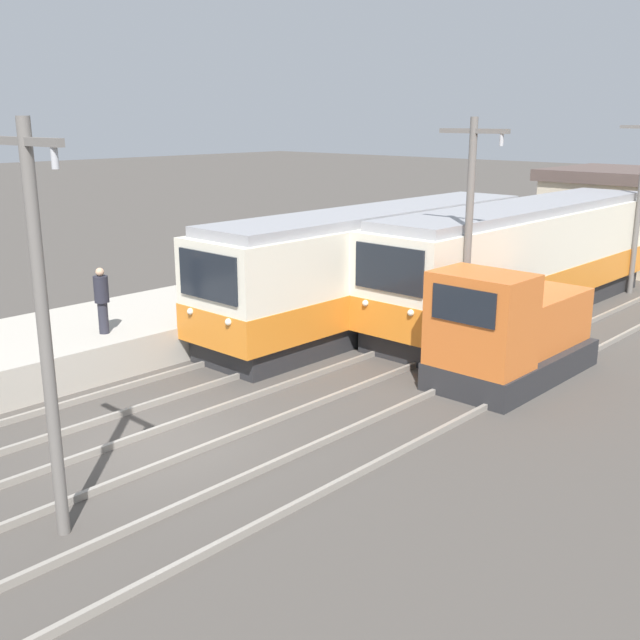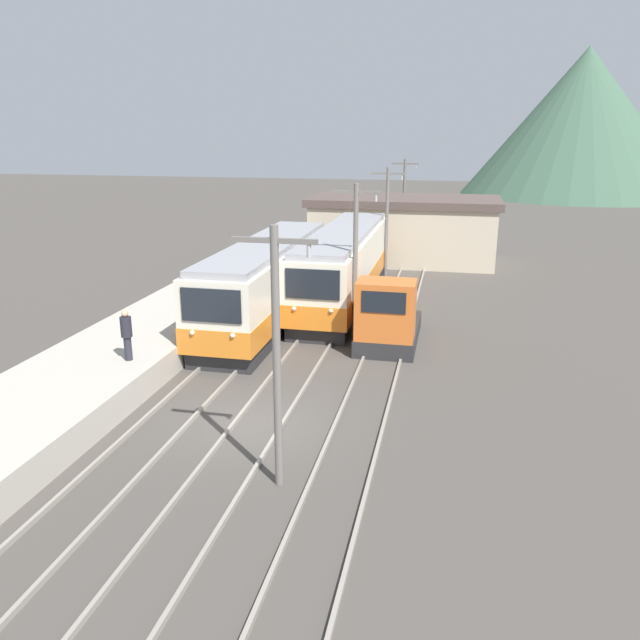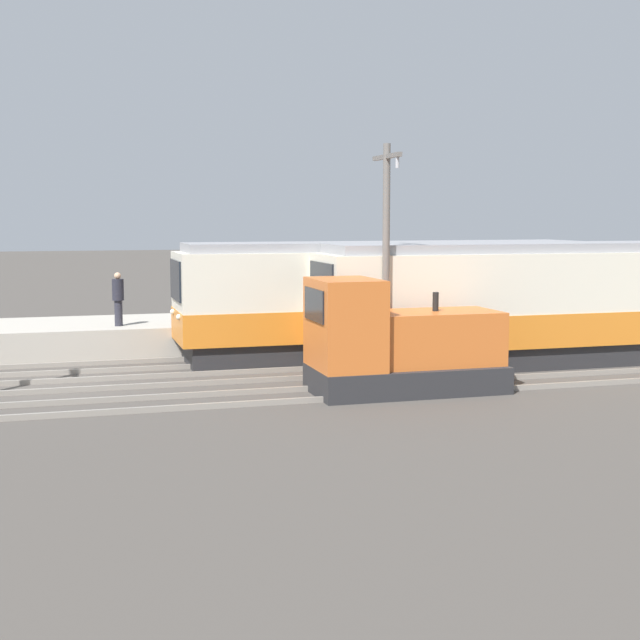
% 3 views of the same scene
% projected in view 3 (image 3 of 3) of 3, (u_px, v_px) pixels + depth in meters
% --- Properties ---
extents(ground_plane, '(200.00, 200.00, 0.00)m').
position_uv_depth(ground_plane, '(61.00, 387.00, 24.08)').
color(ground_plane, '#47423D').
extents(platform_left, '(4.50, 54.00, 0.99)m').
position_uv_depth(platform_left, '(61.00, 338.00, 29.98)').
color(platform_left, '#ADA599').
rests_on(platform_left, ground).
extents(track_left, '(1.54, 60.00, 0.14)m').
position_uv_depth(track_left, '(61.00, 368.00, 26.55)').
color(track_left, gray).
rests_on(track_left, ground).
extents(track_center, '(1.54, 60.00, 0.14)m').
position_uv_depth(track_center, '(61.00, 385.00, 23.88)').
color(track_center, gray).
rests_on(track_center, ground).
extents(track_right, '(1.54, 60.00, 0.14)m').
position_uv_depth(track_right, '(61.00, 408.00, 21.02)').
color(track_right, gray).
rests_on(track_right, ground).
extents(commuter_train_left, '(2.84, 13.88, 3.76)m').
position_uv_depth(commuter_train_left, '(387.00, 303.00, 29.21)').
color(commuter_train_left, '#28282B').
rests_on(commuter_train_left, ground).
extents(commuter_train_center, '(2.84, 14.72, 3.77)m').
position_uv_depth(commuter_train_center, '(547.00, 308.00, 27.71)').
color(commuter_train_center, '#28282B').
rests_on(commuter_train_center, ground).
extents(shunting_locomotive, '(2.40, 5.04, 3.00)m').
position_uv_depth(shunting_locomotive, '(397.00, 346.00, 23.22)').
color(shunting_locomotive, '#28282B').
rests_on(shunting_locomotive, ground).
extents(catenary_mast_mid, '(2.00, 0.20, 6.54)m').
position_uv_depth(catenary_mast_mid, '(386.00, 253.00, 24.43)').
color(catenary_mast_mid, slate).
rests_on(catenary_mast_mid, ground).
extents(person_on_platform, '(0.38, 0.38, 1.76)m').
position_uv_depth(person_on_platform, '(118.00, 297.00, 29.18)').
color(person_on_platform, '#282833').
rests_on(person_on_platform, platform_left).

